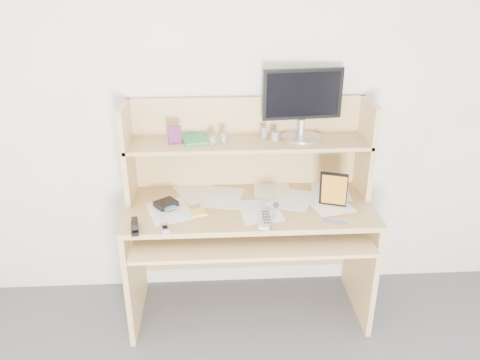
{
  "coord_description": "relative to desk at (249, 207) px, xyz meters",
  "views": [
    {
      "loc": [
        -0.19,
        -0.88,
        1.97
      ],
      "look_at": [
        -0.06,
        1.43,
        0.93
      ],
      "focal_mm": 35.0,
      "sensor_mm": 36.0,
      "label": 1
    }
  ],
  "objects": [
    {
      "name": "tv_remote",
      "position": [
        0.07,
        -0.28,
        0.07
      ],
      "size": [
        0.11,
        0.21,
        0.02
      ],
      "primitive_type": "cube",
      "rotation": [
        0.0,
        0.0,
        -0.25
      ],
      "color": "#A7A7A2",
      "rests_on": "paper_clutter"
    },
    {
      "name": "card_box",
      "position": [
        -0.41,
        0.05,
        0.44
      ],
      "size": [
        0.08,
        0.04,
        0.1
      ],
      "primitive_type": "cube",
      "rotation": [
        0.0,
        0.0,
        0.29
      ],
      "color": "#A31517",
      "rests_on": "desk"
    },
    {
      "name": "flip_phone",
      "position": [
        -0.45,
        -0.34,
        0.07
      ],
      "size": [
        0.06,
        0.09,
        0.02
      ],
      "primitive_type": "cube",
      "rotation": [
        0.0,
        0.0,
        0.21
      ],
      "color": "#ADADAF",
      "rests_on": "paper_clutter"
    },
    {
      "name": "wallet",
      "position": [
        -0.47,
        -0.08,
        0.08
      ],
      "size": [
        0.15,
        0.14,
        0.03
      ],
      "primitive_type": "cube",
      "rotation": [
        0.0,
        0.0,
        0.67
      ],
      "color": "black",
      "rests_on": "paper_clutter"
    },
    {
      "name": "desk",
      "position": [
        0.0,
        0.0,
        0.0
      ],
      "size": [
        1.4,
        0.7,
        1.3
      ],
      "color": "tan",
      "rests_on": "floor"
    },
    {
      "name": "back_wall",
      "position": [
        0.0,
        0.24,
        0.56
      ],
      "size": [
        3.6,
        0.04,
        2.5
      ],
      "primitive_type": "cube",
      "color": "white",
      "rests_on": "floor"
    },
    {
      "name": "stapler",
      "position": [
        -0.61,
        -0.33,
        0.08
      ],
      "size": [
        0.06,
        0.14,
        0.04
      ],
      "primitive_type": "cube",
      "rotation": [
        0.0,
        0.0,
        0.17
      ],
      "color": "black",
      "rests_on": "paper_clutter"
    },
    {
      "name": "keyboard",
      "position": [
        0.18,
        -0.14,
        -0.03
      ],
      "size": [
        0.53,
        0.27,
        0.03
      ],
      "rotation": [
        0.0,
        0.0,
        -0.2
      ],
      "color": "black",
      "rests_on": "desk"
    },
    {
      "name": "chip_stack_d",
      "position": [
        0.09,
        0.11,
        0.42
      ],
      "size": [
        0.04,
        0.04,
        0.07
      ],
      "primitive_type": "cylinder",
      "rotation": [
        0.0,
        0.0,
        -0.1
      ],
      "color": "white",
      "rests_on": "desk"
    },
    {
      "name": "blue_pen",
      "position": [
        0.43,
        -0.31,
        0.07
      ],
      "size": [
        0.13,
        0.06,
        0.01
      ],
      "primitive_type": "cylinder",
      "rotation": [
        1.57,
        0.0,
        1.18
      ],
      "color": "#1740AE",
      "rests_on": "paper_clutter"
    },
    {
      "name": "paper_clutter",
      "position": [
        0.0,
        -0.08,
        0.06
      ],
      "size": [
        1.32,
        0.54,
        0.01
      ],
      "primitive_type": "cube",
      "color": "white",
      "rests_on": "desk"
    },
    {
      "name": "sticky_note_pad",
      "position": [
        -0.29,
        -0.17,
        0.06
      ],
      "size": [
        0.1,
        0.1,
        0.01
      ],
      "primitive_type": "cube",
      "rotation": [
        0.0,
        0.0,
        0.27
      ],
      "color": "#D1D738",
      "rests_on": "desk"
    },
    {
      "name": "chip_stack_a",
      "position": [
        -0.2,
        0.03,
        0.41
      ],
      "size": [
        0.05,
        0.05,
        0.05
      ],
      "primitive_type": "cylinder",
      "rotation": [
        0.0,
        0.0,
        -0.4
      ],
      "color": "black",
      "rests_on": "desk"
    },
    {
      "name": "chip_stack_c",
      "position": [
        0.15,
        0.07,
        0.41
      ],
      "size": [
        0.06,
        0.06,
        0.05
      ],
      "primitive_type": "cylinder",
      "rotation": [
        0.0,
        0.0,
        -0.42
      ],
      "color": "black",
      "rests_on": "desk"
    },
    {
      "name": "monitor",
      "position": [
        0.31,
        0.12,
        0.6
      ],
      "size": [
        0.46,
        0.23,
        0.4
      ],
      "rotation": [
        0.0,
        0.0,
        0.1
      ],
      "color": "#B8B7BC",
      "rests_on": "desk"
    },
    {
      "name": "game_case",
      "position": [
        0.46,
        -0.14,
        0.17
      ],
      "size": [
        0.15,
        0.07,
        0.21
      ],
      "primitive_type": "cube",
      "rotation": [
        0.0,
        0.0,
        -0.34
      ],
      "color": "black",
      "rests_on": "paper_clutter"
    },
    {
      "name": "digital_camera",
      "position": [
        0.12,
        -0.14,
        0.09
      ],
      "size": [
        0.09,
        0.06,
        0.05
      ],
      "primitive_type": "cube",
      "rotation": [
        0.0,
        0.0,
        0.38
      ],
      "color": "#B9B9BC",
      "rests_on": "paper_clutter"
    },
    {
      "name": "shelf_book",
      "position": [
        -0.31,
        0.09,
        0.4
      ],
      "size": [
        0.18,
        0.22,
        0.02
      ],
      "primitive_type": "cube",
      "rotation": [
        0.0,
        0.0,
        0.26
      ],
      "color": "#30794C",
      "rests_on": "desk"
    },
    {
      "name": "chip_stack_b",
      "position": [
        -0.14,
        0.05,
        0.42
      ],
      "size": [
        0.04,
        0.04,
        0.06
      ],
      "primitive_type": "cylinder",
      "rotation": [
        0.0,
        0.0,
        -0.09
      ],
      "color": "white",
      "rests_on": "desk"
    }
  ]
}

